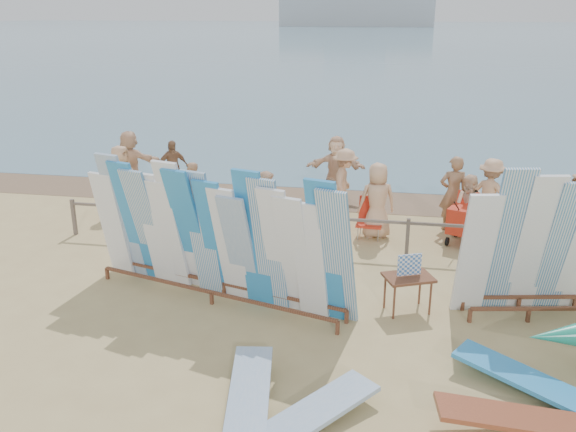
% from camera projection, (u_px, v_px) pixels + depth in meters
% --- Properties ---
extents(ground, '(160.00, 160.00, 0.00)m').
position_uv_depth(ground, '(296.00, 311.00, 11.18)').
color(ground, tan).
rests_on(ground, ground).
extents(ocean, '(320.00, 240.00, 0.02)m').
position_uv_depth(ocean, '(394.00, 34.00, 130.36)').
color(ocean, slate).
rests_on(ocean, ground).
extents(wet_sand_strip, '(40.00, 2.60, 0.01)m').
position_uv_depth(wet_sand_strip, '(336.00, 198.00, 17.89)').
color(wet_sand_strip, brown).
rests_on(wet_sand_strip, ground).
extents(distant_ship, '(45.00, 8.00, 14.00)m').
position_uv_depth(distant_ship, '(357.00, 8.00, 179.06)').
color(distant_ship, '#999EA3').
rests_on(distant_ship, ocean).
extents(fence, '(12.08, 0.08, 0.90)m').
position_uv_depth(fence, '(318.00, 225.00, 13.77)').
color(fence, '#67594E').
rests_on(fence, ground).
extents(main_surfboard_rack, '(5.40, 2.15, 2.73)m').
position_uv_depth(main_surfboard_rack, '(216.00, 240.00, 11.24)').
color(main_surfboard_rack, brown).
rests_on(main_surfboard_rack, ground).
extents(side_surfboard_rack, '(2.54, 1.17, 2.85)m').
position_uv_depth(side_surfboard_rack, '(532.00, 250.00, 10.61)').
color(side_surfboard_rack, brown).
rests_on(side_surfboard_rack, ground).
extents(vendor_table, '(1.02, 0.89, 1.13)m').
position_uv_depth(vendor_table, '(407.00, 293.00, 11.08)').
color(vendor_table, brown).
rests_on(vendor_table, ground).
extents(flat_board_a, '(0.97, 2.75, 0.32)m').
position_uv_depth(flat_board_a, '(248.00, 420.00, 8.25)').
color(flat_board_a, '#7C9EC6').
rests_on(flat_board_a, ground).
extents(flat_board_d, '(2.61, 1.85, 0.33)m').
position_uv_depth(flat_board_d, '(545.00, 398.00, 8.70)').
color(flat_board_d, '#2881C8').
rests_on(flat_board_d, ground).
extents(beach_chair_left, '(0.65, 0.67, 0.96)m').
position_uv_depth(beach_chair_left, '(370.00, 226.00, 14.72)').
color(beach_chair_left, red).
rests_on(beach_chair_left, ground).
extents(beach_chair_right, '(0.66, 0.68, 0.91)m').
position_uv_depth(beach_chair_right, '(326.00, 225.00, 14.84)').
color(beach_chair_right, red).
rests_on(beach_chair_right, ground).
extents(stroller, '(0.88, 1.02, 1.18)m').
position_uv_depth(stroller, '(462.00, 224.00, 14.31)').
color(stroller, red).
rests_on(stroller, ground).
extents(beachgoer_5, '(1.70, 0.57, 1.83)m').
position_uv_depth(beachgoer_5, '(336.00, 167.00, 17.58)').
color(beachgoer_5, beige).
rests_on(beachgoer_5, ground).
extents(beachgoer_0, '(0.44, 0.91, 1.85)m').
position_uv_depth(beachgoer_0, '(122.00, 179.00, 16.30)').
color(beachgoer_0, tan).
rests_on(beachgoer_0, ground).
extents(beachgoer_7, '(0.74, 0.49, 1.89)m').
position_uv_depth(beachgoer_7, '(453.00, 193.00, 15.02)').
color(beachgoer_7, '#8C6042').
rests_on(beachgoer_7, ground).
extents(beachgoer_4, '(0.92, 0.90, 1.53)m').
position_uv_depth(beachgoer_4, '(330.00, 209.00, 14.44)').
color(beachgoer_4, '#8C6042').
rests_on(beachgoer_4, ground).
extents(beachgoer_8, '(0.86, 0.67, 1.59)m').
position_uv_depth(beachgoer_8, '(470.00, 208.00, 14.41)').
color(beachgoer_8, beige).
rests_on(beachgoer_8, ground).
extents(beachgoer_3, '(0.49, 1.18, 1.82)m').
position_uv_depth(beachgoer_3, '(345.00, 183.00, 16.04)').
color(beachgoer_3, tan).
rests_on(beachgoer_3, ground).
extents(beachgoer_11, '(1.76, 0.61, 1.88)m').
position_uv_depth(beachgoer_11, '(131.00, 162.00, 18.10)').
color(beachgoer_11, beige).
rests_on(beachgoer_11, ground).
extents(beachgoer_extra_1, '(0.99, 0.90, 1.60)m').
position_uv_depth(beachgoer_extra_1, '(173.00, 167.00, 18.08)').
color(beachgoer_extra_1, '#8C6042').
rests_on(beachgoer_extra_1, ground).
extents(beachgoer_9, '(1.25, 1.04, 1.81)m').
position_uv_depth(beachgoer_9, '(490.00, 195.00, 15.05)').
color(beachgoer_9, tan).
rests_on(beachgoer_9, ground).
extents(beachgoer_6, '(0.99, 0.68, 1.84)m').
position_uv_depth(beachgoer_6, '(377.00, 201.00, 14.54)').
color(beachgoer_6, tan).
rests_on(beachgoer_6, ground).
extents(beachgoer_2, '(0.39, 0.81, 1.67)m').
position_uv_depth(beachgoer_2, '(267.00, 205.00, 14.48)').
color(beachgoer_2, beige).
rests_on(beachgoer_2, ground).
extents(beachgoer_1, '(0.34, 0.59, 1.59)m').
position_uv_depth(beachgoer_1, '(192.00, 193.00, 15.57)').
color(beachgoer_1, '#8C6042').
rests_on(beachgoer_1, ground).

